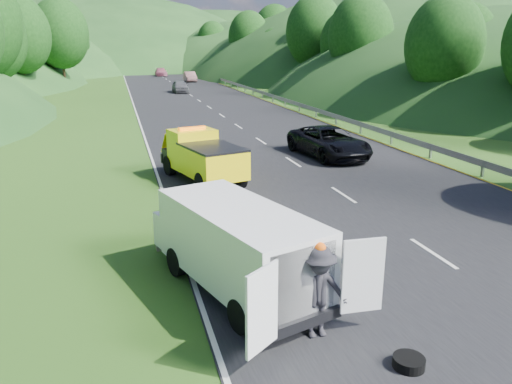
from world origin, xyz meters
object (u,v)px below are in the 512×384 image
object	(u,v)px
woman	(209,235)
passing_suv	(328,157)
white_van	(236,244)
child	(247,237)
spare_tire	(408,368)
suitcase	(162,241)
worker	(316,336)
tow_truck	(202,156)

from	to	relation	value
woman	passing_suv	size ratio (longest dim) A/B	0.30
white_van	passing_suv	distance (m)	15.74
child	spare_tire	world-z (taller)	child
child	passing_suv	size ratio (longest dim) A/B	0.16
child	spare_tire	distance (m)	7.26
white_van	spare_tire	world-z (taller)	white_van
woman	suitcase	world-z (taller)	woman
worker	tow_truck	bearing A→B (deg)	91.86
spare_tire	white_van	bearing A→B (deg)	121.77
tow_truck	white_van	size ratio (longest dim) A/B	0.85
woman	spare_tire	bearing A→B (deg)	-161.73
woman	worker	distance (m)	6.32
woman	passing_suv	world-z (taller)	woman
woman	child	bearing A→B (deg)	-112.97
spare_tire	tow_truck	bearing A→B (deg)	96.02
worker	passing_suv	distance (m)	17.29
suitcase	spare_tire	bearing A→B (deg)	-60.23
tow_truck	spare_tire	world-z (taller)	tow_truck
white_van	suitcase	xyz separation A→B (m)	(-1.53, 2.99, -0.95)
worker	suitcase	distance (m)	6.02
spare_tire	passing_suv	xyz separation A→B (m)	(5.82, 17.24, 0.00)
worker	passing_suv	world-z (taller)	worker
tow_truck	worker	size ratio (longest dim) A/B	2.84
woman	child	world-z (taller)	woman
white_van	child	distance (m)	3.70
child	suitcase	distance (m)	2.69
child	passing_suv	bearing A→B (deg)	80.40
child	worker	xyz separation A→B (m)	(0.01, -5.71, 0.00)
woman	passing_suv	distance (m)	12.60
suitcase	spare_tire	size ratio (longest dim) A/B	0.90
passing_suv	white_van	bearing A→B (deg)	-128.23
white_van	passing_suv	xyz separation A→B (m)	(8.20, 13.39, -1.21)
tow_truck	woman	world-z (taller)	tow_truck
white_van	woman	bearing A→B (deg)	72.40
passing_suv	spare_tire	bearing A→B (deg)	-115.39
woman	white_van	bearing A→B (deg)	-179.04
white_van	woman	world-z (taller)	white_van
white_van	spare_tire	bearing A→B (deg)	-75.78
tow_truck	suitcase	world-z (taller)	tow_truck
worker	child	bearing A→B (deg)	90.81
woman	passing_suv	bearing A→B (deg)	-39.55
child	passing_suv	distance (m)	12.31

